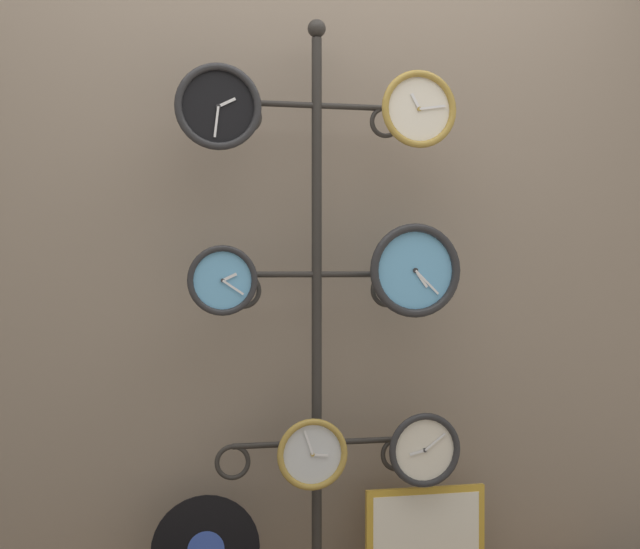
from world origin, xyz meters
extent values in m
cube|color=gray|center=(0.00, 0.57, 1.40)|extent=(4.40, 0.04, 2.80)
cylinder|color=#282623|center=(0.00, 0.41, 0.95)|extent=(0.03, 0.03, 1.86)
sphere|color=#282623|center=(0.00, 0.41, 1.91)|extent=(0.06, 0.06, 0.06)
cylinder|color=#282623|center=(-0.12, 0.41, 1.66)|extent=(0.24, 0.02, 0.02)
torus|color=#282623|center=(-0.24, 0.41, 1.61)|extent=(0.11, 0.02, 0.11)
cylinder|color=#282623|center=(0.12, 0.41, 1.66)|extent=(0.24, 0.02, 0.02)
torus|color=#282623|center=(0.24, 0.41, 1.61)|extent=(0.11, 0.02, 0.11)
cylinder|color=#282623|center=(-0.12, 0.41, 1.10)|extent=(0.25, 0.02, 0.02)
torus|color=#282623|center=(-0.25, 0.41, 1.05)|extent=(0.12, 0.02, 0.12)
cylinder|color=#282623|center=(0.12, 0.41, 1.10)|extent=(0.25, 0.02, 0.02)
torus|color=#282623|center=(0.25, 0.41, 1.05)|extent=(0.12, 0.02, 0.12)
cylinder|color=#282623|center=(-0.14, 0.41, 0.54)|extent=(0.28, 0.02, 0.02)
torus|color=#282623|center=(-0.28, 0.41, 0.49)|extent=(0.12, 0.02, 0.12)
cylinder|color=#282623|center=(0.14, 0.41, 0.54)|extent=(0.28, 0.02, 0.02)
torus|color=#282623|center=(0.28, 0.41, 0.49)|extent=(0.12, 0.02, 0.12)
cylinder|color=black|center=(-0.34, 0.31, 1.62)|extent=(0.25, 0.02, 0.25)
torus|color=#262628|center=(-0.34, 0.30, 1.62)|extent=(0.27, 0.02, 0.27)
cylinder|color=#262628|center=(-0.34, 0.30, 1.62)|extent=(0.01, 0.01, 0.01)
cube|color=silver|center=(-0.31, 0.30, 1.63)|extent=(0.06, 0.00, 0.03)
cube|color=silver|center=(-0.34, 0.30, 1.57)|extent=(0.02, 0.00, 0.10)
cylinder|color=silver|center=(0.32, 0.30, 1.64)|extent=(0.23, 0.02, 0.23)
torus|color=#A58438|center=(0.32, 0.29, 1.64)|extent=(0.25, 0.02, 0.25)
cylinder|color=#A58438|center=(0.32, 0.29, 1.64)|extent=(0.01, 0.01, 0.01)
cube|color=silver|center=(0.30, 0.29, 1.66)|extent=(0.03, 0.00, 0.05)
cube|color=silver|center=(0.36, 0.29, 1.64)|extent=(0.09, 0.00, 0.02)
cylinder|color=#60A8DB|center=(-0.32, 0.33, 1.08)|extent=(0.20, 0.02, 0.20)
torus|color=#262628|center=(-0.32, 0.31, 1.08)|extent=(0.22, 0.02, 0.22)
cylinder|color=#262628|center=(-0.32, 0.31, 1.08)|extent=(0.01, 0.01, 0.01)
cube|color=silver|center=(-0.30, 0.31, 1.09)|extent=(0.05, 0.00, 0.03)
cube|color=silver|center=(-0.29, 0.31, 1.06)|extent=(0.07, 0.00, 0.05)
cylinder|color=#60A8DB|center=(0.31, 0.33, 1.11)|extent=(0.28, 0.02, 0.28)
torus|color=#262628|center=(0.31, 0.31, 1.11)|extent=(0.31, 0.03, 0.31)
cylinder|color=#262628|center=(0.31, 0.31, 1.11)|extent=(0.02, 0.01, 0.02)
cube|color=silver|center=(0.33, 0.31, 1.09)|extent=(0.05, 0.00, 0.06)
cube|color=silver|center=(0.35, 0.31, 1.07)|extent=(0.08, 0.00, 0.08)
cylinder|color=silver|center=(-0.04, 0.31, 0.53)|extent=(0.21, 0.02, 0.21)
torus|color=#A58438|center=(-0.04, 0.29, 0.53)|extent=(0.23, 0.02, 0.23)
cylinder|color=#A58438|center=(-0.04, 0.29, 0.53)|extent=(0.01, 0.01, 0.01)
cube|color=silver|center=(-0.01, 0.29, 0.53)|extent=(0.05, 0.00, 0.01)
cube|color=silver|center=(-0.05, 0.29, 0.57)|extent=(0.03, 0.00, 0.08)
cylinder|color=silver|center=(0.34, 0.33, 0.52)|extent=(0.22, 0.02, 0.22)
torus|color=#262628|center=(0.34, 0.31, 0.52)|extent=(0.25, 0.02, 0.25)
cylinder|color=#262628|center=(0.34, 0.31, 0.52)|extent=(0.01, 0.01, 0.01)
cube|color=silver|center=(0.32, 0.31, 0.51)|extent=(0.05, 0.00, 0.02)
cube|color=silver|center=(0.38, 0.31, 0.55)|extent=(0.07, 0.00, 0.06)
cylinder|color=black|center=(-0.37, 0.35, 0.23)|extent=(0.34, 0.01, 0.34)
cube|color=gold|center=(0.37, 0.37, 0.22)|extent=(0.42, 0.02, 0.32)
cube|color=white|center=(0.37, 0.36, 0.22)|extent=(0.37, 0.00, 0.28)
camera|label=1|loc=(-0.64, -2.46, 1.12)|focal=50.00mm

